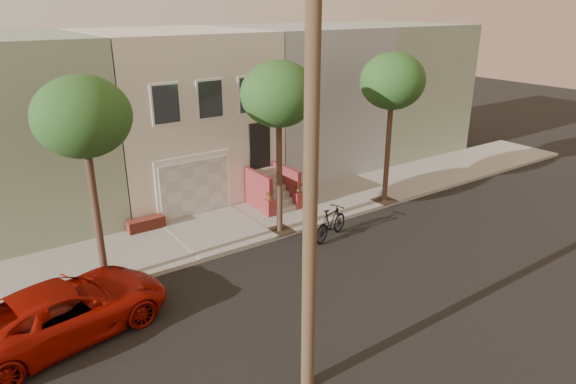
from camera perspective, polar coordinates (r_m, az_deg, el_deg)
ground at (r=16.02m, az=3.95°, el=-10.50°), size 90.00×90.00×0.00m
sidewalk at (r=19.95m, az=-5.67°, el=-3.78°), size 40.00×3.70×0.15m
house_row at (r=23.94m, az=-12.93°, el=8.91°), size 33.10×11.70×7.00m
tree_left at (r=15.18m, az=-22.09°, el=7.68°), size 2.70×2.57×6.30m
tree_mid at (r=17.73m, az=-1.04°, el=10.80°), size 2.70×2.57×6.30m
tree_right at (r=21.24m, az=11.67°, el=12.01°), size 2.70×2.57×6.30m
pickup_truck at (r=14.71m, az=-23.78°, el=-12.07°), size 5.74×3.46×1.49m
motorcycle at (r=18.82m, az=4.84°, el=-3.48°), size 2.12×1.23×1.23m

